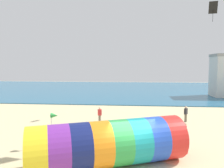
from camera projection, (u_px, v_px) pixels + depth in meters
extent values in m
cube|color=#236084|center=(132.00, 89.00, 49.41)|extent=(120.00, 40.00, 0.10)
cylinder|color=yellow|center=(37.00, 151.00, 10.83)|extent=(1.94, 2.74, 2.52)
cylinder|color=purple|center=(59.00, 149.00, 11.14)|extent=(1.94, 2.74, 2.52)
cylinder|color=navy|center=(79.00, 147.00, 11.45)|extent=(1.94, 2.74, 2.52)
cylinder|color=orange|center=(99.00, 145.00, 11.76)|extent=(1.94, 2.74, 2.52)
cylinder|color=green|center=(118.00, 142.00, 12.07)|extent=(1.94, 2.74, 2.52)
cylinder|color=teal|center=(136.00, 141.00, 12.38)|extent=(1.94, 2.74, 2.52)
cylinder|color=blue|center=(152.00, 139.00, 12.69)|extent=(1.94, 2.74, 2.52)
cylinder|color=red|center=(169.00, 137.00, 13.00)|extent=(1.94, 2.74, 2.52)
cylinder|color=black|center=(177.00, 136.00, 13.16)|extent=(0.94, 2.17, 2.32)
cylinder|color=#726651|center=(184.00, 142.00, 14.46)|extent=(0.24, 0.24, 0.86)
cube|color=red|center=(185.00, 131.00, 14.40)|extent=(0.33, 0.41, 0.65)
sphere|color=tan|center=(185.00, 124.00, 14.36)|extent=(0.23, 0.23, 0.23)
cube|color=black|center=(213.00, 7.00, 20.87)|extent=(0.85, 0.54, 1.09)
cylinder|color=black|center=(213.00, 16.00, 20.94)|extent=(0.03, 0.03, 1.14)
cylinder|color=#726651|center=(100.00, 119.00, 20.85)|extent=(0.24, 0.24, 0.75)
cube|color=red|center=(100.00, 112.00, 20.79)|extent=(0.40, 0.30, 0.57)
sphere|color=beige|center=(100.00, 108.00, 20.75)|extent=(0.20, 0.20, 0.20)
cylinder|color=#726651|center=(186.00, 118.00, 21.29)|extent=(0.24, 0.24, 0.76)
cube|color=#232328|center=(186.00, 111.00, 21.23)|extent=(0.40, 0.42, 0.57)
sphere|color=beige|center=(186.00, 107.00, 21.19)|extent=(0.20, 0.20, 0.20)
cylinder|color=silver|center=(52.00, 130.00, 14.64)|extent=(0.05, 0.05, 2.36)
cone|color=green|center=(54.00, 115.00, 14.53)|extent=(0.45, 0.36, 0.36)
cube|color=red|center=(183.00, 150.00, 13.73)|extent=(0.63, 0.59, 0.36)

